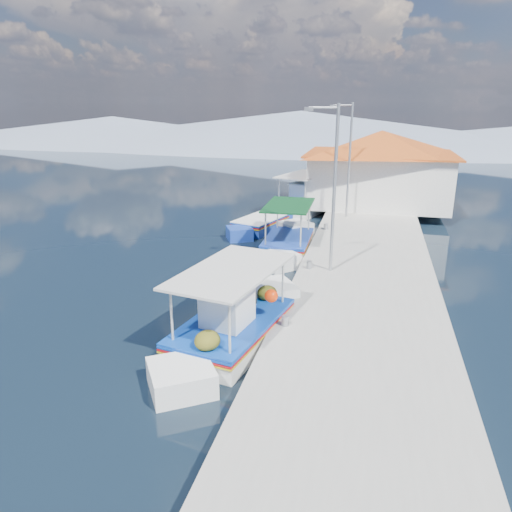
# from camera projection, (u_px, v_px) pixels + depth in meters

# --- Properties ---
(ground) EXTENTS (160.00, 160.00, 0.00)m
(ground) POSITION_uv_depth(u_px,v_px,m) (197.00, 291.00, 17.40)
(ground) COLOR black
(ground) RESTS_ON ground
(quay) EXTENTS (5.00, 44.00, 0.50)m
(quay) POSITION_uv_depth(u_px,v_px,m) (368.00, 249.00, 21.52)
(quay) COLOR #A4A29A
(quay) RESTS_ON ground
(bollards) EXTENTS (0.20, 17.20, 0.30)m
(bollards) POSITION_uv_depth(u_px,v_px,m) (319.00, 242.00, 21.19)
(bollards) COLOR #A5A8AD
(bollards) RESTS_ON quay
(main_caique) EXTENTS (3.07, 7.29, 2.44)m
(main_caique) POSITION_uv_depth(u_px,v_px,m) (233.00, 326.00, 13.67)
(main_caique) COLOR white
(main_caique) RESTS_ON ground
(caique_green_canopy) EXTENTS (2.05, 6.50, 2.43)m
(caique_green_canopy) POSITION_uv_depth(u_px,v_px,m) (288.00, 243.00, 21.92)
(caique_green_canopy) COLOR white
(caique_green_canopy) RESTS_ON ground
(caique_blue_hull) EXTENTS (2.83, 5.58, 1.04)m
(caique_blue_hull) POSITION_uv_depth(u_px,v_px,m) (260.00, 225.00, 25.52)
(caique_blue_hull) COLOR #1B3DA5
(caique_blue_hull) RESTS_ON ground
(caique_far) EXTENTS (3.59, 7.10, 2.60)m
(caique_far) POSITION_uv_depth(u_px,v_px,m) (304.00, 204.00, 29.55)
(caique_far) COLOR white
(caique_far) RESTS_ON ground
(harbor_building) EXTENTS (10.49, 10.49, 4.40)m
(harbor_building) POSITION_uv_depth(u_px,v_px,m) (379.00, 167.00, 28.99)
(harbor_building) COLOR white
(harbor_building) RESTS_ON quay
(lamp_post_near) EXTENTS (1.21, 0.14, 6.00)m
(lamp_post_near) POSITION_uv_depth(u_px,v_px,m) (332.00, 181.00, 17.04)
(lamp_post_near) COLOR #A5A8AD
(lamp_post_near) RESTS_ON quay
(lamp_post_far) EXTENTS (1.21, 0.14, 6.00)m
(lamp_post_far) POSITION_uv_depth(u_px,v_px,m) (348.00, 155.00, 25.35)
(lamp_post_far) COLOR #A5A8AD
(lamp_post_far) RESTS_ON quay
(mountain_ridge) EXTENTS (171.40, 96.00, 5.50)m
(mountain_ridge) POSITION_uv_depth(u_px,v_px,m) (382.00, 135.00, 67.00)
(mountain_ridge) COLOR gray
(mountain_ridge) RESTS_ON ground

